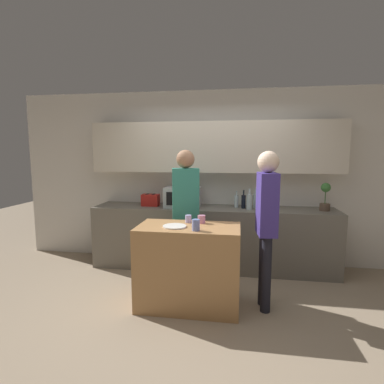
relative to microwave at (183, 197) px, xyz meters
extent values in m
plane|color=gray|center=(0.46, -1.39, -1.08)|extent=(14.00, 14.00, 0.00)
cube|color=silver|center=(0.46, 0.35, 0.27)|extent=(6.40, 0.08, 2.70)
cube|color=beige|center=(0.46, 0.15, 0.75)|extent=(3.74, 0.32, 0.75)
cube|color=#6B665B|center=(0.46, 0.00, -0.61)|extent=(3.60, 0.62, 0.93)
cube|color=#B27F4C|center=(0.29, -1.20, -0.61)|extent=(1.14, 0.60, 0.93)
cube|color=#B7BABC|center=(0.00, 0.00, 0.00)|extent=(0.52, 0.38, 0.30)
cube|color=black|center=(-0.05, -0.19, 0.00)|extent=(0.31, 0.01, 0.19)
cube|color=#B21E19|center=(-0.50, 0.00, -0.06)|extent=(0.26, 0.16, 0.18)
cube|color=black|center=(-0.55, 0.00, 0.03)|extent=(0.02, 0.11, 0.01)
cube|color=black|center=(-0.45, 0.00, 0.03)|extent=(0.02, 0.11, 0.01)
cylinder|color=brown|center=(2.05, 0.00, -0.10)|extent=(0.14, 0.14, 0.10)
cylinder|color=#38662D|center=(2.05, 0.00, 0.04)|extent=(0.01, 0.01, 0.18)
sphere|color=#3D7A38|center=(2.05, 0.00, 0.18)|extent=(0.13, 0.13, 0.13)
cylinder|color=silver|center=(0.81, 0.08, -0.06)|extent=(0.06, 0.06, 0.18)
cylinder|color=silver|center=(0.81, 0.08, 0.06)|extent=(0.02, 0.02, 0.07)
cylinder|color=black|center=(0.91, 0.01, -0.05)|extent=(0.06, 0.06, 0.19)
cylinder|color=black|center=(0.91, 0.01, 0.08)|extent=(0.02, 0.02, 0.08)
cylinder|color=silver|center=(0.99, -0.07, -0.04)|extent=(0.08, 0.08, 0.22)
cylinder|color=silver|center=(0.99, -0.07, 0.11)|extent=(0.03, 0.03, 0.08)
cylinder|color=silver|center=(1.09, 0.09, -0.05)|extent=(0.07, 0.07, 0.21)
cylinder|color=silver|center=(1.09, 0.09, 0.10)|extent=(0.02, 0.02, 0.08)
cylinder|color=#194723|center=(1.18, 0.10, -0.05)|extent=(0.07, 0.07, 0.21)
cylinder|color=#194723|center=(1.18, 0.10, 0.10)|extent=(0.02, 0.02, 0.08)
cylinder|color=white|center=(0.15, -1.26, -0.14)|extent=(0.26, 0.26, 0.01)
cylinder|color=#B2A8E9|center=(0.26, -1.03, -0.10)|extent=(0.07, 0.07, 0.09)
cylinder|color=#7485CD|center=(0.40, -1.38, -0.09)|extent=(0.08, 0.08, 0.12)
cylinder|color=pink|center=(0.42, -1.04, -0.10)|extent=(0.09, 0.09, 0.09)
cylinder|color=black|center=(1.15, -1.20, -0.65)|extent=(0.11, 0.11, 0.85)
cylinder|color=black|center=(1.13, -1.04, -0.65)|extent=(0.11, 0.11, 0.85)
cube|color=#41318A|center=(1.14, -1.12, 0.11)|extent=(0.22, 0.36, 0.68)
sphere|color=beige|center=(1.14, -1.12, 0.57)|extent=(0.23, 0.23, 0.23)
cylinder|color=black|center=(0.24, -0.62, -0.65)|extent=(0.11, 0.11, 0.86)
cylinder|color=black|center=(0.08, -0.66, -0.65)|extent=(0.11, 0.11, 0.86)
cube|color=#2F806E|center=(0.16, -0.64, 0.13)|extent=(0.37, 0.26, 0.68)
sphere|color=#9E7051|center=(0.16, -0.64, 0.58)|extent=(0.23, 0.23, 0.23)
camera|label=1|loc=(0.83, -4.40, 0.66)|focal=28.00mm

